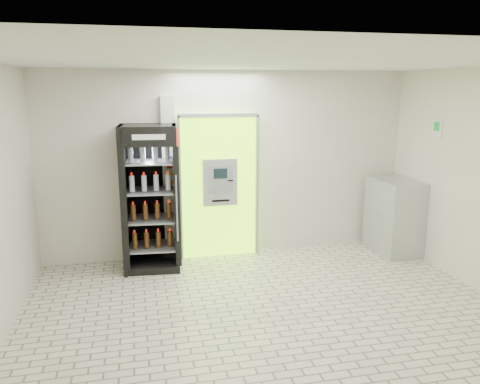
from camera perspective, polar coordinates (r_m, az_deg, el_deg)
name	(u,v)px	position (r m, az deg, el deg)	size (l,w,h in m)	color
ground	(272,322)	(5.78, 3.98, -15.48)	(6.00, 6.00, 0.00)	beige
room_shell	(275,169)	(5.18, 4.29, 2.82)	(6.00, 6.00, 6.00)	silver
atm_assembly	(219,186)	(7.57, -2.60, 0.76)	(1.30, 0.24, 2.33)	#88EF10
pillar	(170,180)	(7.48, -8.55, 1.51)	(0.22, 0.11, 2.60)	silver
beverage_cooler	(151,200)	(7.21, -10.84, -1.01)	(0.88, 0.81, 2.19)	black
steel_cabinet	(394,216)	(8.24, 18.26, -2.83)	(0.65, 0.95, 1.24)	#ACAEB3
exit_sign	(437,128)	(7.74, 22.89, 7.18)	(0.02, 0.22, 0.26)	white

